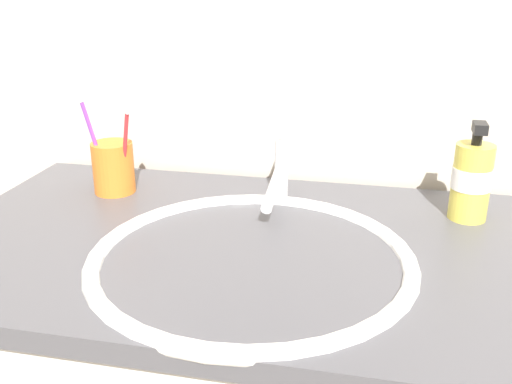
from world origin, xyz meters
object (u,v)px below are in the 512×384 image
faucet (279,175)px  toothbrush_purple (92,134)px  toothbrush_cup (113,168)px  toothbrush_red (125,141)px  soap_dispenser (471,180)px

faucet → toothbrush_purple: size_ratio=0.93×
toothbrush_cup → toothbrush_red: toothbrush_red is taller
toothbrush_cup → toothbrush_purple: (-0.02, -0.02, 0.07)m
toothbrush_cup → soap_dispenser: (0.61, 0.01, 0.02)m
toothbrush_cup → toothbrush_red: bearing=-27.4°
faucet → toothbrush_purple: (-0.33, -0.02, 0.06)m
toothbrush_red → toothbrush_purple: bearing=-178.7°
faucet → soap_dispenser: bearing=0.8°
toothbrush_purple → soap_dispenser: bearing=2.5°
faucet → toothbrush_purple: toothbrush_purple is taller
faucet → toothbrush_red: toothbrush_red is taller
soap_dispenser → faucet: bearing=-179.2°
toothbrush_purple → toothbrush_cup: bearing=40.2°
toothbrush_cup → soap_dispenser: size_ratio=0.57×
toothbrush_red → soap_dispenser: toothbrush_red is taller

